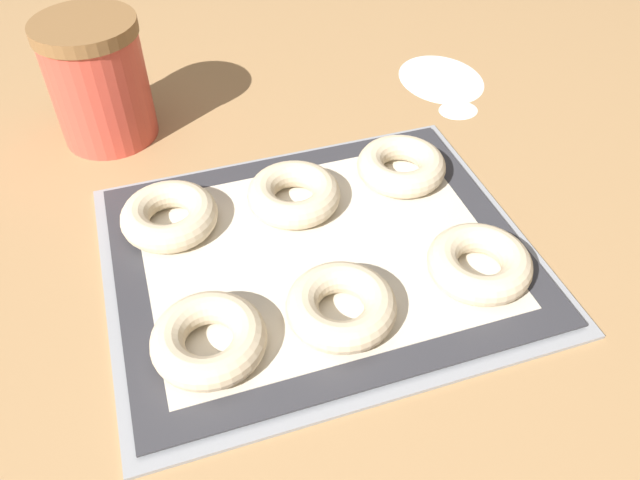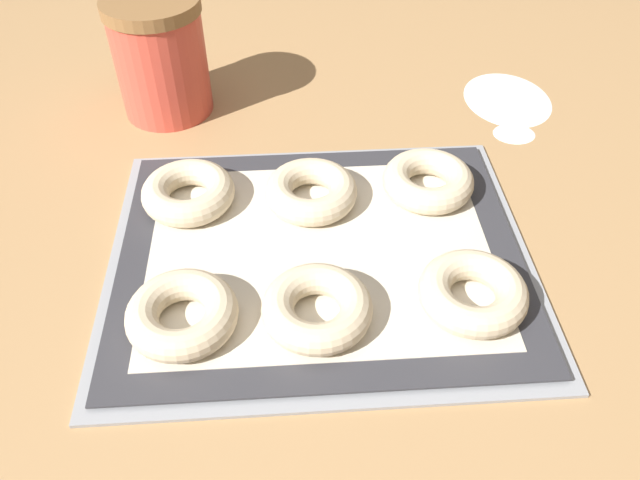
{
  "view_description": "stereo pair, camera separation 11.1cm",
  "coord_description": "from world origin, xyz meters",
  "px_view_note": "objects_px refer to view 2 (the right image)",
  "views": [
    {
      "loc": [
        -0.15,
        -0.43,
        0.46
      ],
      "look_at": [
        -0.01,
        -0.01,
        0.03
      ],
      "focal_mm": 35.0,
      "sensor_mm": 36.0,
      "label": 1
    },
    {
      "loc": [
        -0.04,
        -0.45,
        0.46
      ],
      "look_at": [
        -0.01,
        -0.01,
        0.03
      ],
      "focal_mm": 35.0,
      "sensor_mm": 36.0,
      "label": 2
    }
  ],
  "objects_px": {
    "baking_tray": "(320,255)",
    "bagel_back_right": "(428,181)",
    "bagel_front_right": "(473,293)",
    "flour_canister": "(160,57)",
    "bagel_back_center": "(311,191)",
    "bagel_back_left": "(188,192)",
    "bagel_front_center": "(317,308)",
    "bagel_front_left": "(182,314)"
  },
  "relations": [
    {
      "from": "bagel_front_left",
      "to": "flour_canister",
      "type": "relative_size",
      "value": 0.67
    },
    {
      "from": "bagel_front_center",
      "to": "bagel_back_center",
      "type": "xyz_separation_m",
      "value": [
        0.0,
        0.16,
        0.0
      ]
    },
    {
      "from": "baking_tray",
      "to": "bagel_back_right",
      "type": "xyz_separation_m",
      "value": [
        0.13,
        0.09,
        0.02
      ]
    },
    {
      "from": "bagel_front_center",
      "to": "bagel_back_center",
      "type": "relative_size",
      "value": 1.0
    },
    {
      "from": "bagel_front_right",
      "to": "flour_canister",
      "type": "relative_size",
      "value": 0.67
    },
    {
      "from": "flour_canister",
      "to": "baking_tray",
      "type": "bearing_deg",
      "value": -58.02
    },
    {
      "from": "bagel_front_right",
      "to": "bagel_back_right",
      "type": "relative_size",
      "value": 1.0
    },
    {
      "from": "bagel_front_center",
      "to": "bagel_back_right",
      "type": "distance_m",
      "value": 0.22
    },
    {
      "from": "flour_canister",
      "to": "bagel_front_left",
      "type": "bearing_deg",
      "value": -81.85
    },
    {
      "from": "bagel_front_right",
      "to": "bagel_back_center",
      "type": "relative_size",
      "value": 1.0
    },
    {
      "from": "bagel_back_right",
      "to": "flour_canister",
      "type": "relative_size",
      "value": 0.67
    },
    {
      "from": "bagel_front_left",
      "to": "bagel_back_right",
      "type": "distance_m",
      "value": 0.31
    },
    {
      "from": "bagel_back_left",
      "to": "bagel_back_right",
      "type": "relative_size",
      "value": 1.0
    },
    {
      "from": "bagel_back_right",
      "to": "bagel_back_center",
      "type": "bearing_deg",
      "value": -175.78
    },
    {
      "from": "bagel_front_left",
      "to": "bagel_front_center",
      "type": "xyz_separation_m",
      "value": [
        0.12,
        -0.0,
        0.0
      ]
    },
    {
      "from": "bagel_front_right",
      "to": "bagel_back_left",
      "type": "xyz_separation_m",
      "value": [
        -0.27,
        0.16,
        0.0
      ]
    },
    {
      "from": "baking_tray",
      "to": "bagel_front_center",
      "type": "bearing_deg",
      "value": -95.52
    },
    {
      "from": "bagel_back_left",
      "to": "bagel_back_center",
      "type": "relative_size",
      "value": 1.0
    },
    {
      "from": "baking_tray",
      "to": "bagel_back_left",
      "type": "distance_m",
      "value": 0.16
    },
    {
      "from": "bagel_front_center",
      "to": "bagel_back_left",
      "type": "height_order",
      "value": "same"
    },
    {
      "from": "bagel_back_left",
      "to": "bagel_back_center",
      "type": "xyz_separation_m",
      "value": [
        0.13,
        -0.01,
        0.0
      ]
    },
    {
      "from": "bagel_back_center",
      "to": "bagel_back_right",
      "type": "bearing_deg",
      "value": 4.22
    },
    {
      "from": "bagel_front_right",
      "to": "bagel_back_right",
      "type": "height_order",
      "value": "same"
    },
    {
      "from": "baking_tray",
      "to": "bagel_back_center",
      "type": "xyz_separation_m",
      "value": [
        -0.0,
        0.08,
        0.02
      ]
    },
    {
      "from": "bagel_back_left",
      "to": "bagel_front_right",
      "type": "bearing_deg",
      "value": -30.56
    },
    {
      "from": "bagel_front_right",
      "to": "bagel_back_center",
      "type": "bearing_deg",
      "value": 132.28
    },
    {
      "from": "bagel_front_center",
      "to": "bagel_back_right",
      "type": "relative_size",
      "value": 1.0
    },
    {
      "from": "bagel_front_right",
      "to": "flour_canister",
      "type": "height_order",
      "value": "flour_canister"
    },
    {
      "from": "baking_tray",
      "to": "bagel_front_center",
      "type": "distance_m",
      "value": 0.09
    },
    {
      "from": "bagel_back_left",
      "to": "flour_canister",
      "type": "distance_m",
      "value": 0.22
    },
    {
      "from": "bagel_front_left",
      "to": "bagel_back_center",
      "type": "bearing_deg",
      "value": 52.61
    },
    {
      "from": "bagel_front_center",
      "to": "bagel_front_right",
      "type": "bearing_deg",
      "value": 3.44
    },
    {
      "from": "bagel_front_right",
      "to": "bagel_front_center",
      "type": "bearing_deg",
      "value": -176.56
    },
    {
      "from": "baking_tray",
      "to": "flour_canister",
      "type": "xyz_separation_m",
      "value": [
        -0.18,
        0.29,
        0.07
      ]
    },
    {
      "from": "baking_tray",
      "to": "bagel_front_right",
      "type": "distance_m",
      "value": 0.16
    },
    {
      "from": "baking_tray",
      "to": "bagel_front_center",
      "type": "relative_size",
      "value": 4.26
    },
    {
      "from": "baking_tray",
      "to": "bagel_back_right",
      "type": "relative_size",
      "value": 4.26
    },
    {
      "from": "bagel_front_left",
      "to": "bagel_back_center",
      "type": "distance_m",
      "value": 0.2
    },
    {
      "from": "bagel_back_center",
      "to": "baking_tray",
      "type": "bearing_deg",
      "value": -86.52
    },
    {
      "from": "bagel_back_center",
      "to": "flour_canister",
      "type": "xyz_separation_m",
      "value": [
        -0.18,
        0.22,
        0.05
      ]
    },
    {
      "from": "bagel_front_center",
      "to": "bagel_back_center",
      "type": "distance_m",
      "value": 0.16
    },
    {
      "from": "bagel_front_left",
      "to": "bagel_back_right",
      "type": "bearing_deg",
      "value": 34.07
    }
  ]
}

